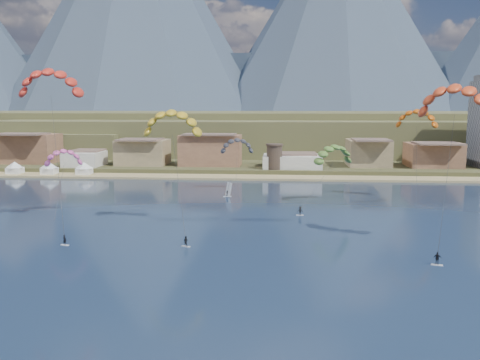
% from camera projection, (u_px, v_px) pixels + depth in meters
% --- Properties ---
extents(ground, '(2400.00, 2400.00, 0.00)m').
position_uv_depth(ground, '(218.00, 303.00, 59.60)').
color(ground, black).
rests_on(ground, ground).
extents(beach, '(2200.00, 12.00, 0.90)m').
position_uv_depth(beach, '(258.00, 177.00, 164.15)').
color(beach, tan).
rests_on(beach, ground).
extents(land, '(2200.00, 900.00, 4.00)m').
position_uv_depth(land, '(275.00, 126.00, 612.12)').
color(land, brown).
rests_on(land, ground).
extents(foothills, '(940.00, 210.00, 18.00)m').
position_uv_depth(foothills, '(308.00, 132.00, 285.89)').
color(foothills, brown).
rests_on(foothills, ground).
extents(mountain_ridge, '(2060.00, 480.00, 400.00)m').
position_uv_depth(mountain_ridge, '(269.00, 31.00, 852.08)').
color(mountain_ridge, '#313E53').
rests_on(mountain_ridge, ground).
extents(town, '(400.00, 24.00, 12.00)m').
position_uv_depth(town, '(149.00, 149.00, 182.02)').
color(town, silver).
rests_on(town, ground).
extents(watchtower, '(5.82, 5.82, 8.60)m').
position_uv_depth(watchtower, '(274.00, 156.00, 170.77)').
color(watchtower, '#47382D').
rests_on(watchtower, ground).
extents(beach_tents, '(43.40, 6.40, 5.00)m').
position_uv_depth(beach_tents, '(31.00, 165.00, 169.74)').
color(beach_tents, white).
rests_on(beach_tents, ground).
extents(kitesurfer_red, '(14.03, 16.49, 31.96)m').
position_uv_depth(kitesurfer_red, '(50.00, 79.00, 93.30)').
color(kitesurfer_red, silver).
rests_on(kitesurfer_red, ground).
extents(kitesurfer_yellow, '(11.73, 17.62, 25.43)m').
position_uv_depth(kitesurfer_yellow, '(172.00, 119.00, 95.51)').
color(kitesurfer_yellow, silver).
rests_on(kitesurfer_yellow, ground).
extents(kitesurfer_orange, '(13.00, 15.92, 27.88)m').
position_uv_depth(kitesurfer_orange, '(456.00, 96.00, 79.85)').
color(kitesurfer_orange, silver).
rests_on(kitesurfer_orange, ground).
extents(kitesurfer_green, '(14.64, 20.34, 19.48)m').
position_uv_depth(kitesurfer_green, '(333.00, 152.00, 120.32)').
color(kitesurfer_green, silver).
rests_on(kitesurfer_green, ground).
extents(distant_kite_pink, '(8.47, 7.40, 15.85)m').
position_uv_depth(distant_kite_pink, '(63.00, 155.00, 107.05)').
color(distant_kite_pink, '#262626').
rests_on(distant_kite_pink, ground).
extents(distant_kite_dark, '(9.97, 6.80, 16.34)m').
position_uv_depth(distant_kite_dark, '(237.00, 143.00, 138.51)').
color(distant_kite_dark, '#262626').
rests_on(distant_kite_dark, ground).
extents(distant_kite_orange, '(11.07, 7.73, 23.81)m').
position_uv_depth(distant_kite_orange, '(417.00, 116.00, 123.11)').
color(distant_kite_orange, '#262626').
rests_on(distant_kite_orange, ground).
extents(windsurfer, '(2.08, 2.26, 3.66)m').
position_uv_depth(windsurfer, '(228.00, 192.00, 130.18)').
color(windsurfer, silver).
rests_on(windsurfer, ground).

